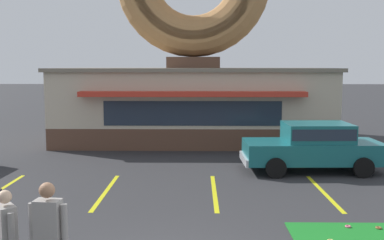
{
  "coord_description": "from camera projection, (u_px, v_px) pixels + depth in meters",
  "views": [
    {
      "loc": [
        0.5,
        -7.03,
        3.45
      ],
      "look_at": [
        0.33,
        5.0,
        2.0
      ],
      "focal_mm": 42.0,
      "sensor_mm": 36.0,
      "label": 1
    }
  ],
  "objects": [
    {
      "name": "car_teal",
      "position": [
        314.0,
        145.0,
        14.7
      ],
      "size": [
        4.61,
        2.08,
        1.6
      ],
      "color": "#196066",
      "rests_on": "ground"
    },
    {
      "name": "parking_stripe_mid_left",
      "position": [
        106.0,
        192.0,
        12.39
      ],
      "size": [
        0.12,
        3.6,
        0.01
      ],
      "primitive_type": "cube",
      "color": "yellow",
      "rests_on": "ground"
    },
    {
      "name": "trash_bin",
      "position": [
        348.0,
        140.0,
        17.9
      ],
      "size": [
        0.57,
        0.57,
        0.97
      ],
      "color": "#51565B",
      "rests_on": "ground"
    },
    {
      "name": "pedestrian_beanie_man",
      "position": [
        7.0,
        235.0,
        6.87
      ],
      "size": [
        0.43,
        0.48,
        1.58
      ],
      "color": "#474C66",
      "rests_on": "ground"
    },
    {
      "name": "mini_donut_far_left",
      "position": [
        378.0,
        228.0,
        9.49
      ],
      "size": [
        0.13,
        0.13,
        0.04
      ],
      "primitive_type": "torus",
      "color": "brown",
      "rests_on": "putting_mat"
    },
    {
      "name": "parking_stripe_mid_right",
      "position": [
        324.0,
        192.0,
        12.31
      ],
      "size": [
        0.12,
        3.6,
        0.01
      ],
      "primitive_type": "cube",
      "color": "yellow",
      "rests_on": "ground"
    },
    {
      "name": "parking_stripe_centre",
      "position": [
        214.0,
        192.0,
        12.35
      ],
      "size": [
        0.12,
        3.6,
        0.01
      ],
      "primitive_type": "cube",
      "color": "yellow",
      "rests_on": "ground"
    },
    {
      "name": "pedestrian_hooded_kid",
      "position": [
        49.0,
        234.0,
        6.65
      ],
      "size": [
        0.59,
        0.28,
        1.76
      ],
      "color": "#474C66",
      "rests_on": "ground"
    },
    {
      "name": "mini_donut_near_right",
      "position": [
        348.0,
        226.0,
        9.57
      ],
      "size": [
        0.13,
        0.13,
        0.04
      ],
      "primitive_type": "torus",
      "color": "#D8667F",
      "rests_on": "putting_mat"
    },
    {
      "name": "donut_shop_building",
      "position": [
        193.0,
        60.0,
        20.79
      ],
      "size": [
        12.3,
        6.75,
        10.96
      ],
      "color": "brown",
      "rests_on": "ground"
    }
  ]
}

